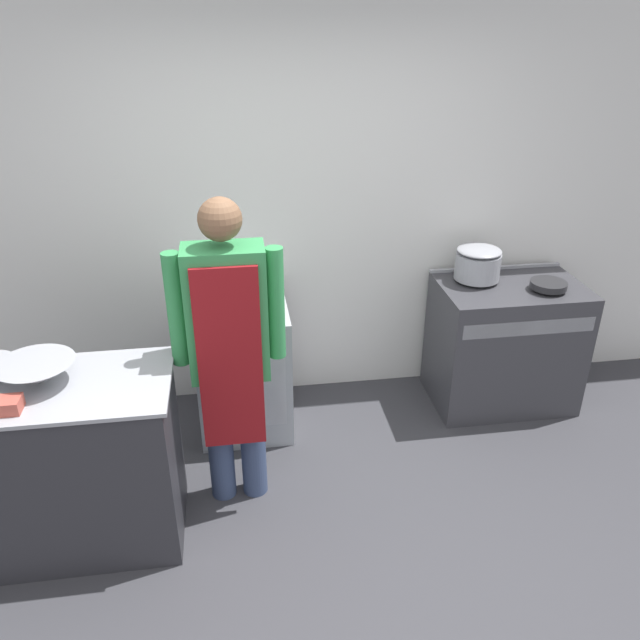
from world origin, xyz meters
TOP-DOWN VIEW (x-y plane):
  - ground_plane at (0.00, 0.00)m, footprint 14.00×14.00m
  - wall_back at (0.00, 1.87)m, footprint 8.00×0.05m
  - prep_counter at (-1.31, 0.57)m, footprint 1.13×0.62m
  - stove at (1.40, 1.49)m, footprint 0.95×0.62m
  - fridge_unit at (-0.39, 1.49)m, footprint 0.58×0.67m
  - person_cook at (-0.46, 0.77)m, footprint 0.58×0.24m
  - mixing_bowl at (-1.35, 0.60)m, footprint 0.37×0.37m
  - plastic_tub at (-1.42, 0.39)m, footprint 0.10×0.10m
  - stock_pot at (1.19, 1.60)m, footprint 0.30×0.30m
  - saute_pan at (1.59, 1.38)m, footprint 0.23×0.23m

SIDE VIEW (x-z plane):
  - ground_plane at x=0.00m, z-range 0.00..0.00m
  - fridge_unit at x=-0.39m, z-range 0.00..0.86m
  - stove at x=1.40m, z-range -0.01..0.89m
  - prep_counter at x=-1.31m, z-range 0.00..0.93m
  - saute_pan at x=1.59m, z-range 0.90..0.94m
  - plastic_tub at x=-1.42m, z-range 0.93..0.99m
  - person_cook at x=-0.46m, z-range 0.11..1.85m
  - mixing_bowl at x=-1.35m, z-range 0.93..1.05m
  - stock_pot at x=1.19m, z-range 0.90..1.12m
  - wall_back at x=0.00m, z-range 0.00..2.70m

